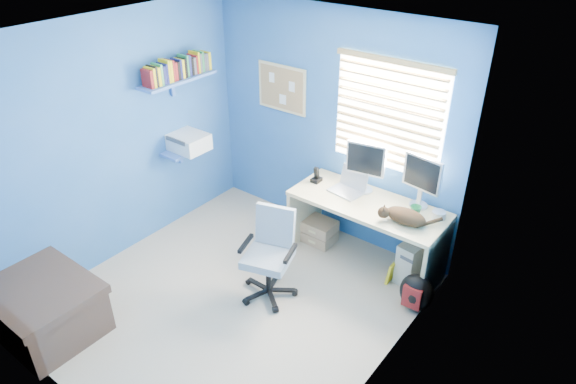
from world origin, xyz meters
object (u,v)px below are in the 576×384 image
Objects in this scene: laptop at (347,183)px; desk at (366,233)px; office_chair at (270,265)px; cat at (406,216)px; tower_pc at (415,259)px.

desk is at bearing -0.03° from laptop.
laptop is at bearing 78.57° from office_chair.
cat is 1.36m from office_chair.
laptop is 1.02m from tower_pc.
cat reaches higher than tower_pc.
tower_pc is at bearing 10.80° from desk.
laptop reaches higher than tower_pc.
office_chair is at bearing -116.92° from desk.
desk is 1.08m from office_chair.
tower_pc is 1.47m from office_chair.
office_chair reaches higher than tower_pc.
desk reaches higher than tower_pc.
cat is 0.44× the size of office_chair.
cat is (0.45, -0.10, 0.44)m from desk.
office_chair is at bearing -126.30° from tower_pc.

